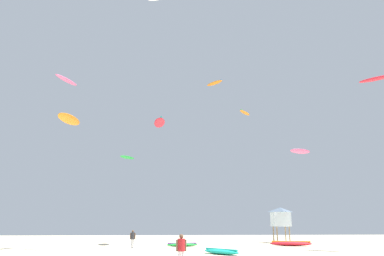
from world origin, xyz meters
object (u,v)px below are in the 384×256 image
object	(u,v)px
kite_grounded_far	(291,244)
kite_aloft_3	(66,80)
person_foreground	(181,248)
kite_grounded_near	(221,252)
kite_grounded_mid	(182,245)
kite_aloft_0	(245,113)
person_midground	(133,238)
kite_aloft_1	(127,157)
kite_aloft_5	(378,78)
kite_aloft_7	(159,123)
kite_aloft_2	(214,83)
lifeguard_tower	(280,217)
kite_aloft_4	(69,119)
kite_aloft_8	(300,151)

from	to	relation	value
kite_grounded_far	kite_aloft_3	xyz separation A→B (m)	(-25.67, 5.54, 19.46)
person_foreground	kite_grounded_far	bearing A→B (deg)	-45.36
kite_grounded_near	kite_grounded_far	size ratio (longest dim) A/B	0.78
kite_grounded_mid	kite_aloft_0	world-z (taller)	kite_aloft_0
person_midground	kite_grounded_near	size ratio (longest dim) A/B	0.48
person_foreground	kite_aloft_1	size ratio (longest dim) A/B	0.60
kite_grounded_mid	kite_grounded_far	size ratio (longest dim) A/B	0.75
person_midground	kite_aloft_1	bearing A→B (deg)	24.42
person_foreground	kite_grounded_near	bearing A→B (deg)	-33.76
person_midground	kite_aloft_5	xyz separation A→B (m)	(23.00, -5.15, 14.68)
kite_aloft_5	kite_aloft_7	size ratio (longest dim) A/B	0.75
kite_aloft_2	kite_aloft_7	distance (m)	19.73
kite_aloft_3	kite_aloft_0	bearing A→B (deg)	18.71
kite_grounded_near	kite_aloft_5	distance (m)	22.16
lifeguard_tower	kite_aloft_2	distance (m)	25.27
kite_aloft_2	kite_aloft_4	world-z (taller)	kite_aloft_2
kite_grounded_near	lifeguard_tower	bearing A→B (deg)	59.15
lifeguard_tower	kite_aloft_5	distance (m)	19.62
person_foreground	kite_aloft_8	world-z (taller)	kite_aloft_8
kite_grounded_near	kite_aloft_2	world-z (taller)	kite_aloft_2
kite_aloft_5	lifeguard_tower	bearing A→B (deg)	113.49
kite_aloft_1	kite_grounded_near	bearing A→B (deg)	-68.36
kite_aloft_5	kite_aloft_7	distance (m)	23.75
person_midground	kite_aloft_8	distance (m)	29.46
kite_aloft_5	kite_aloft_3	bearing A→B (deg)	158.14
kite_grounded_far	kite_aloft_1	world-z (taller)	kite_aloft_1
kite_aloft_3	kite_aloft_8	bearing A→B (deg)	12.72
person_foreground	kite_grounded_mid	world-z (taller)	person_foreground
kite_aloft_0	kite_aloft_8	xyz separation A→B (m)	(7.74, -1.01, -5.98)
kite_grounded_near	kite_aloft_1	xyz separation A→B (m)	(-9.91, 24.98, 11.38)
kite_aloft_0	kite_aloft_4	bearing A→B (deg)	-141.91
kite_grounded_mid	kite_grounded_far	distance (m)	11.25
kite_aloft_4	kite_aloft_5	size ratio (longest dim) A/B	1.29
kite_aloft_5	kite_aloft_0	bearing A→B (deg)	111.14
kite_grounded_far	kite_aloft_5	xyz separation A→B (m)	(6.96, -7.55, 15.40)
kite_aloft_8	kite_aloft_1	bearing A→B (deg)	175.06
kite_aloft_4	kite_aloft_5	world-z (taller)	kite_aloft_5
lifeguard_tower	kite_aloft_5	world-z (taller)	kite_aloft_5
kite_aloft_7	kite_aloft_4	bearing A→B (deg)	-142.83
kite_grounded_mid	kite_aloft_3	distance (m)	24.91
kite_aloft_0	kite_aloft_2	xyz separation A→B (m)	(-3.97, 4.07, 6.20)
kite_grounded_near	kite_aloft_1	distance (m)	29.18
kite_grounded_near	kite_aloft_2	distance (m)	37.21
kite_aloft_5	kite_aloft_7	xyz separation A→B (m)	(-20.84, 11.26, -1.75)
kite_aloft_3	kite_aloft_5	xyz separation A→B (m)	(32.62, -13.09, -4.06)
kite_grounded_near	kite_aloft_0	world-z (taller)	kite_aloft_0
kite_aloft_1	kite_aloft_2	bearing A→B (deg)	12.25
kite_grounded_far	kite_aloft_8	bearing A→B (deg)	63.26
kite_aloft_4	kite_aloft_3	bearing A→B (deg)	109.27
kite_aloft_5	kite_grounded_far	bearing A→B (deg)	132.68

